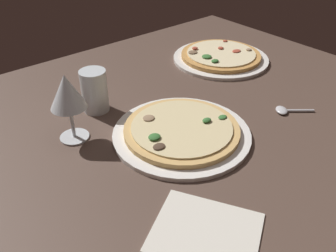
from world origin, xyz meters
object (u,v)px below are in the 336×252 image
(paper_menu, at_px, (206,232))
(wine_glass_far, at_px, (67,93))
(pizza_side, at_px, (221,57))
(pizza_main, at_px, (182,131))
(spoon, at_px, (286,110))
(water_glass, at_px, (95,94))

(paper_menu, bearing_deg, wine_glass_far, 65.79)
(wine_glass_far, bearing_deg, pizza_side, 8.44)
(wine_glass_far, bearing_deg, paper_menu, -84.29)
(pizza_main, relative_size, spoon, 3.52)
(water_glass, xyz_separation_m, spoon, (0.36, -0.31, -0.04))
(wine_glass_far, bearing_deg, water_glass, 36.04)
(paper_menu, relative_size, spoon, 1.95)
(pizza_main, height_order, paper_menu, pizza_main)
(water_glass, distance_m, paper_menu, 0.46)
(pizza_side, xyz_separation_m, paper_menu, (-0.53, -0.46, -0.01))
(wine_glass_far, relative_size, paper_menu, 0.90)
(paper_menu, distance_m, spoon, 0.44)
(wine_glass_far, xyz_separation_m, water_glass, (0.10, 0.07, -0.07))
(pizza_main, bearing_deg, water_glass, 111.91)
(wine_glass_far, relative_size, water_glass, 1.46)
(wine_glass_far, height_order, paper_menu, wine_glass_far)
(pizza_side, xyz_separation_m, water_glass, (-0.46, -0.01, 0.03))
(water_glass, bearing_deg, pizza_main, -68.09)
(pizza_main, xyz_separation_m, paper_menu, (-0.15, -0.23, -0.01))
(paper_menu, bearing_deg, pizza_main, 26.70)
(paper_menu, bearing_deg, pizza_side, 11.33)
(pizza_main, distance_m, spoon, 0.28)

